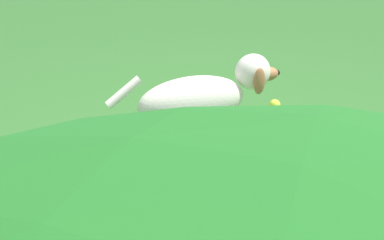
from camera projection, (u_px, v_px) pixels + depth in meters
ground at (222, 195)px, 2.43m from camera, size 14.00×14.00×0.00m
dog at (202, 101)px, 2.46m from camera, size 0.78×0.35×0.55m
tennis_ball_1 at (275, 105)px, 3.35m from camera, size 0.07×0.07×0.07m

